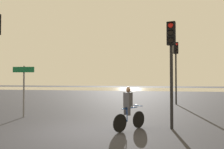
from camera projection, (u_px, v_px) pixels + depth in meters
name	position (u px, v px, depth m)	size (l,w,h in m)	color
ground_plane	(71.00, 133.00, 7.74)	(120.00, 120.00, 0.00)	#28282D
water_strip	(141.00, 89.00, 44.88)	(80.00, 16.00, 0.01)	#9E937F
traffic_light_far_right	(176.00, 61.00, 16.87)	(0.39, 0.41, 4.81)	black
traffic_light_near_right	(171.00, 54.00, 8.47)	(0.36, 0.38, 4.15)	black
direction_sign_post	(24.00, 84.00, 11.04)	(1.09, 0.20, 2.60)	slate
cyclist	(129.00, 108.00, 8.17)	(1.02, 1.42, 1.62)	black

